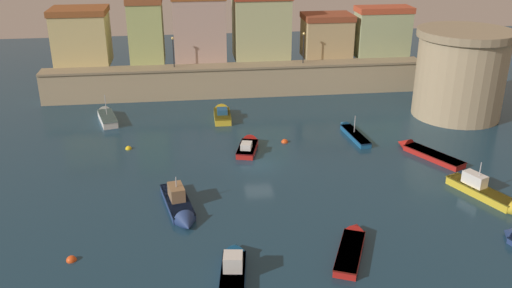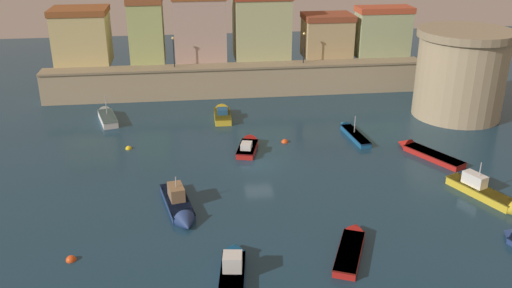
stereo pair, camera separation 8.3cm
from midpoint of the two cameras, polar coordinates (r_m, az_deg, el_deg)
ground_plane at (r=49.31m, az=0.25°, el=-2.30°), size 117.44×117.44×0.00m
quay_wall at (r=68.10m, az=-2.07°, el=6.60°), size 46.11×2.91×3.81m
old_town_backdrop at (r=70.36m, az=-3.17°, el=11.62°), size 44.43×6.08×8.39m
fortress_tower at (r=64.22m, az=20.29°, el=6.88°), size 10.13×10.13×9.53m
quay_lamp_0 at (r=66.79m, az=-8.58°, el=9.83°), size 0.32×0.32×3.62m
quay_lamp_1 at (r=68.23m, az=4.90°, el=10.35°), size 0.32×0.32×3.77m
moored_boat_0 at (r=38.35m, az=9.81°, el=-10.12°), size 3.90×6.48×1.37m
moored_boat_1 at (r=52.74m, az=-0.83°, el=-0.14°), size 2.73×5.08×1.61m
moored_boat_2 at (r=47.20m, az=22.83°, el=-4.79°), size 4.11×7.26×3.11m
moored_boat_3 at (r=60.98m, az=-3.56°, el=3.16°), size 1.83×5.14×1.74m
moored_boat_4 at (r=62.43m, az=-15.21°, el=2.81°), size 2.95×6.08×3.28m
moored_boat_5 at (r=42.31m, az=-7.92°, el=-6.40°), size 3.00×7.21×2.96m
moored_boat_6 at (r=35.69m, az=-2.39°, el=-12.30°), size 2.28×6.09×2.02m
moored_boat_7 at (r=53.84m, az=16.81°, el=-0.76°), size 4.69×7.12×1.39m
moored_boat_8 at (r=56.96m, az=9.78°, el=1.22°), size 1.73×6.95×2.52m
mooring_buoy_0 at (r=54.24m, az=-13.05°, el=-0.50°), size 0.60×0.60×0.60m
mooring_buoy_1 at (r=54.43m, az=2.93°, el=0.17°), size 0.67×0.67×0.67m
mooring_buoy_2 at (r=38.67m, az=-18.55°, el=-11.32°), size 0.67×0.67×0.67m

